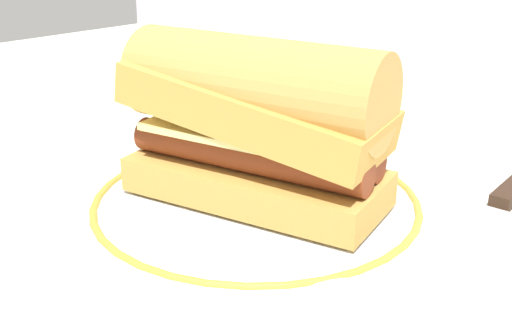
{
  "coord_description": "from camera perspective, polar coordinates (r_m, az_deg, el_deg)",
  "views": [
    {
      "loc": [
        0.34,
        -0.28,
        0.23
      ],
      "look_at": [
        0.01,
        0.02,
        0.04
      ],
      "focal_mm": 46.81,
      "sensor_mm": 36.0,
      "label": 1
    }
  ],
  "objects": [
    {
      "name": "plate",
      "position": [
        0.51,
        0.0,
        -3.92
      ],
      "size": [
        0.27,
        0.27,
        0.01
      ],
      "color": "white",
      "rests_on": "ground_plane"
    },
    {
      "name": "sausage_sandwich",
      "position": [
        0.48,
        0.0,
        3.59
      ],
      "size": [
        0.21,
        0.14,
        0.12
      ],
      "rotation": [
        0.0,
        0.0,
        0.31
      ],
      "color": "#BE9043",
      "rests_on": "plate"
    },
    {
      "name": "butter_knife",
      "position": [
        0.55,
        19.96,
        -3.73
      ],
      "size": [
        0.04,
        0.14,
        0.01
      ],
      "color": "silver",
      "rests_on": "ground_plane"
    },
    {
      "name": "ground_plane",
      "position": [
        0.5,
        -2.51,
        -5.28
      ],
      "size": [
        1.5,
        1.5,
        0.0
      ],
      "primitive_type": "plane",
      "color": "silver"
    }
  ]
}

